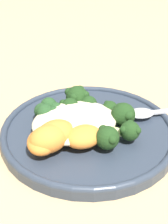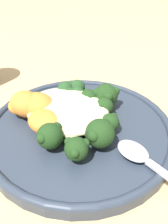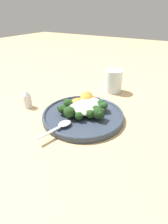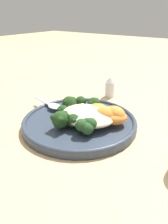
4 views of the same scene
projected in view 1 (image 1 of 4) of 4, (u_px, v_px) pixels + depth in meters
ground_plane at (83, 142)px, 0.51m from camera, size 4.00×4.00×0.00m
plate at (89, 131)px, 0.52m from camera, size 0.29×0.29×0.02m
quinoa_mound at (75, 121)px, 0.49m from camera, size 0.14×0.12×0.03m
broccoli_stalk_0 at (100, 136)px, 0.46m from camera, size 0.06×0.10×0.04m
broccoli_stalk_1 at (111, 130)px, 0.48m from camera, size 0.11×0.09×0.03m
broccoli_stalk_2 at (119, 117)px, 0.50m from camera, size 0.10×0.05×0.04m
broccoli_stalk_3 at (101, 115)px, 0.52m from camera, size 0.10×0.05×0.03m
broccoli_stalk_4 at (87, 108)px, 0.53m from camera, size 0.06×0.07×0.03m
broccoli_stalk_5 at (77, 103)px, 0.54m from camera, size 0.07×0.12×0.04m
broccoli_stalk_6 at (72, 114)px, 0.52m from camera, size 0.04×0.10×0.03m
sweet_potato_chunk_0 at (42, 142)px, 0.45m from camera, size 0.06×0.07×0.03m
sweet_potato_chunk_1 at (83, 136)px, 0.46m from camera, size 0.06×0.05×0.03m
sweet_potato_chunk_2 at (48, 139)px, 0.45m from camera, size 0.06×0.04×0.04m
sweet_potato_chunk_3 at (56, 134)px, 0.46m from camera, size 0.07×0.06×0.04m
kale_tuft at (49, 111)px, 0.52m from camera, size 0.05×0.05×0.03m
spoon at (147, 112)px, 0.54m from camera, size 0.13×0.05×0.01m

